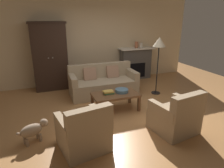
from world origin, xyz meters
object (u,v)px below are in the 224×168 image
(armchair_near_right, at_px, (176,117))
(fireplace, at_px, (135,63))
(fruit_bowl, at_px, (122,91))
(mantel_vase_cream, at_px, (141,45))
(dog, at_px, (33,130))
(book_stack, at_px, (108,92))
(armchair_near_left, at_px, (84,133))
(armoire, at_px, (50,56))
(coffee_table, at_px, (115,96))
(couch, at_px, (103,84))
(floor_lamp, at_px, (159,45))
(mantel_vase_terracotta, at_px, (136,45))

(armchair_near_right, bearing_deg, fireplace, 75.72)
(fruit_bowl, bearing_deg, mantel_vase_cream, 52.49)
(fruit_bowl, height_order, dog, fruit_bowl)
(fruit_bowl, xyz_separation_m, book_stack, (-0.34, 0.02, -0.00))
(book_stack, relative_size, armchair_near_left, 0.30)
(book_stack, distance_m, dog, 1.89)
(armchair_near_left, xyz_separation_m, dog, (-0.81, 0.52, -0.07))
(armoire, distance_m, coffee_table, 2.58)
(fireplace, bearing_deg, armchair_near_left, -128.13)
(couch, relative_size, dog, 3.57)
(book_stack, relative_size, mantel_vase_cream, 1.61)
(fruit_bowl, xyz_separation_m, floor_lamp, (1.35, 0.56, 0.96))
(book_stack, height_order, mantel_vase_cream, mantel_vase_cream)
(armchair_near_left, relative_size, floor_lamp, 0.54)
(dog, bearing_deg, book_stack, 24.39)
(mantel_vase_terracotta, relative_size, dog, 0.39)
(armchair_near_left, height_order, floor_lamp, floor_lamp)
(mantel_vase_terracotta, distance_m, floor_lamp, 1.59)
(couch, bearing_deg, mantel_vase_terracotta, 33.79)
(armoire, relative_size, couch, 1.06)
(fireplace, height_order, floor_lamp, floor_lamp)
(armoire, height_order, armchair_near_left, armoire)
(fireplace, distance_m, couch, 1.95)
(armchair_near_right, bearing_deg, fruit_bowl, 112.34)
(fireplace, xyz_separation_m, dog, (-3.52, -2.92, -0.32))
(armchair_near_right, xyz_separation_m, dog, (-2.62, 0.61, -0.07))
(mantel_vase_terracotta, xyz_separation_m, armchair_near_left, (-2.70, -3.42, -0.91))
(fruit_bowl, distance_m, armchair_near_right, 1.49)
(coffee_table, relative_size, mantel_vase_terracotta, 5.16)
(armoire, height_order, floor_lamp, armoire)
(mantel_vase_terracotta, bearing_deg, mantel_vase_cream, 0.00)
(fireplace, height_order, couch, fireplace)
(book_stack, height_order, armchair_near_left, armchair_near_left)
(armoire, xyz_separation_m, couch, (1.35, -1.01, -0.71))
(armoire, bearing_deg, couch, -36.73)
(couch, distance_m, coffee_table, 1.12)
(couch, relative_size, armchair_near_left, 2.17)
(coffee_table, xyz_separation_m, mantel_vase_cream, (1.83, 2.19, 0.84))
(fireplace, height_order, coffee_table, fireplace)
(fireplace, xyz_separation_m, book_stack, (-1.80, -2.14, -0.11))
(armchair_near_left, distance_m, dog, 0.97)
(couch, relative_size, book_stack, 7.26)
(armchair_near_left, distance_m, floor_lamp, 3.36)
(couch, xyz_separation_m, book_stack, (-0.21, -1.05, 0.14))
(armchair_near_right, bearing_deg, book_stack, 123.14)
(couch, bearing_deg, floor_lamp, -18.96)
(armchair_near_right, bearing_deg, coffee_table, 119.48)
(coffee_table, relative_size, fruit_bowl, 3.42)
(couch, distance_m, floor_lamp, 1.92)
(armchair_near_left, bearing_deg, couch, 64.88)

